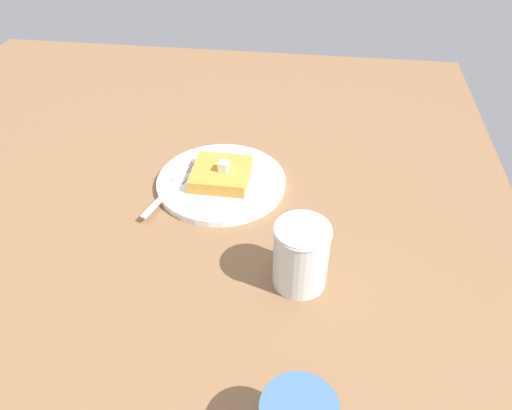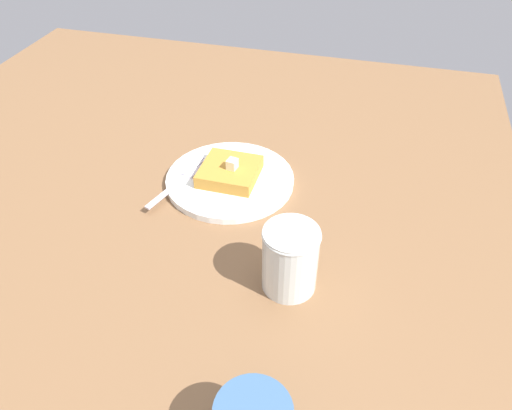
% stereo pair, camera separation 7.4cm
% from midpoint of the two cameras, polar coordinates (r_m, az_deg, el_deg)
% --- Properties ---
extents(table_surface, '(1.18, 1.18, 0.02)m').
position_cam_midpoint_polar(table_surface, '(0.87, -13.10, 1.19)').
color(table_surface, brown).
rests_on(table_surface, ground).
extents(plate, '(0.22, 0.22, 0.01)m').
position_cam_midpoint_polar(plate, '(0.85, -6.47, 2.57)').
color(plate, white).
rests_on(plate, table_surface).
extents(toast_slice_center, '(0.10, 0.10, 0.02)m').
position_cam_midpoint_polar(toast_slice_center, '(0.84, -6.55, 3.45)').
color(toast_slice_center, '#BD8230').
rests_on(toast_slice_center, plate).
extents(butter_pat_primary, '(0.02, 0.02, 0.02)m').
position_cam_midpoint_polar(butter_pat_primary, '(0.83, -6.28, 4.34)').
color(butter_pat_primary, '#F4EEC3').
rests_on(butter_pat_primary, toast_slice_center).
extents(fork, '(0.16, 0.06, 0.00)m').
position_cam_midpoint_polar(fork, '(0.85, -11.84, 2.13)').
color(fork, silver).
rests_on(fork, plate).
extents(syrup_jar, '(0.08, 0.08, 0.10)m').
position_cam_midpoint_polar(syrup_jar, '(0.66, 1.94, -6.06)').
color(syrup_jar, '#59270C').
rests_on(syrup_jar, table_surface).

